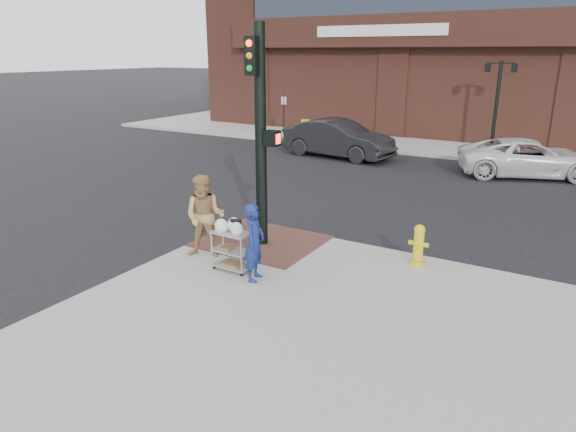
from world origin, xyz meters
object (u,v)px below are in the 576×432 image
Objects in this scene: lamp_post at (497,97)px; woman_blue at (254,242)px; fire_hydrant at (418,244)px; pedestrian_tan at (205,216)px; utility_cart at (232,247)px; traffic_signal_pole at (261,132)px; sedan_dark at (338,139)px; minivan_white at (529,158)px.

lamp_post is 17.13m from woman_blue.
woman_blue is 1.74× the size of fire_hydrant.
utility_cart is (0.96, -0.33, -0.42)m from pedestrian_tan.
traffic_signal_pole is (-2.48, -15.23, 0.21)m from lamp_post.
woman_blue is 0.75m from utility_cart.
sedan_dark is at bearing 4.37° from woman_blue.
utility_cart is (3.66, -12.80, -0.17)m from sedan_dark.
woman_blue is 1.40× the size of utility_cart.
fire_hydrant is (6.92, -10.55, -0.22)m from sedan_dark.
pedestrian_tan is at bearing -161.12° from sedan_dark.
lamp_post is 4.63m from minivan_white.
minivan_white reaches higher than fire_hydrant.
pedestrian_tan is (-0.65, -1.28, -1.75)m from traffic_signal_pole.
pedestrian_tan is at bearing -155.46° from fire_hydrant.
minivan_white is at bearing 68.85° from traffic_signal_pole.
sedan_dark is at bearing 105.97° from utility_cart.
fire_hydrant is at bearing -140.07° from sedan_dark.
pedestrian_tan is 13.78m from minivan_white.
sedan_dark is (-4.34, 12.95, -0.11)m from woman_blue.
sedan_dark is 12.62m from fire_hydrant.
lamp_post is 2.15× the size of pedestrian_tan.
woman_blue is at bearing -137.09° from fire_hydrant.
traffic_signal_pole is 12.52m from minivan_white.
sedan_dark is 1.00× the size of minivan_white.
traffic_signal_pole is 11.85m from sedan_dark.
pedestrian_tan is 12.77m from sedan_dark.
lamp_post is 3.54× the size of utility_cart.
traffic_signal_pole is at bearing 100.80° from utility_cart.
minivan_white is 4.49× the size of utility_cart.
utility_cart is at bearing -157.38° from sedan_dark.
minivan_white is at bearing -28.81° from woman_blue.
minivan_white reaches higher than utility_cart.
woman_blue is 0.31× the size of sedan_dark.
woman_blue is at bearing -60.77° from traffic_signal_pole.
utility_cart is (-2.17, -16.84, -1.96)m from lamp_post.
pedestrian_tan is (-3.13, -16.51, -1.54)m from lamp_post.
minivan_white is at bearing -81.03° from sedan_dark.
pedestrian_tan reaches higher than minivan_white.
woman_blue is at bearing -39.40° from pedestrian_tan.
lamp_post reaches higher than minivan_white.
woman_blue is 1.71m from pedestrian_tan.
lamp_post is at bearing 6.27° from minivan_white.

